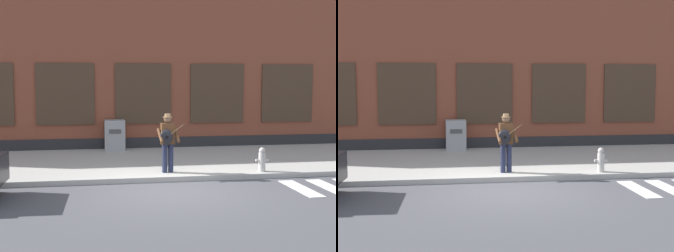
{
  "view_description": "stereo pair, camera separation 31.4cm",
  "coord_description": "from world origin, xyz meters",
  "views": [
    {
      "loc": [
        -2.05,
        -11.29,
        2.71
      ],
      "look_at": [
        0.06,
        1.29,
        1.5
      ],
      "focal_mm": 50.0,
      "sensor_mm": 36.0,
      "label": 1
    },
    {
      "loc": [
        -1.74,
        -11.34,
        2.71
      ],
      "look_at": [
        0.06,
        1.29,
        1.5
      ],
      "focal_mm": 50.0,
      "sensor_mm": 36.0,
      "label": 2
    }
  ],
  "objects": [
    {
      "name": "ground_plane",
      "position": [
        0.0,
        0.0,
        0.0
      ],
      "size": [
        160.0,
        160.0,
        0.0
      ],
      "primitive_type": "plane",
      "color": "#4C4C51"
    },
    {
      "name": "building_backdrop",
      "position": [
        -0.0,
        8.69,
        3.99
      ],
      "size": [
        28.0,
        4.06,
        7.99
      ],
      "color": "brown",
      "rests_on": "ground"
    },
    {
      "name": "utility_box",
      "position": [
        -1.14,
        6.25,
        0.71
      ],
      "size": [
        0.75,
        0.68,
        1.14
      ],
      "color": "#9E9E9E",
      "rests_on": "sidewalk"
    },
    {
      "name": "fire_hydrant",
      "position": [
        2.81,
        1.34,
        0.49
      ],
      "size": [
        0.38,
        0.2,
        0.7
      ],
      "color": "#B2ADA8",
      "rests_on": "sidewalk"
    },
    {
      "name": "sidewalk",
      "position": [
        0.0,
        3.84,
        0.07
      ],
      "size": [
        28.0,
        5.71,
        0.14
      ],
      "color": "#ADAAA3",
      "rests_on": "ground"
    },
    {
      "name": "busker",
      "position": [
        0.11,
        1.61,
        1.09
      ],
      "size": [
        0.73,
        0.56,
        1.67
      ],
      "color": "#1E233D",
      "rests_on": "sidewalk"
    }
  ]
}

